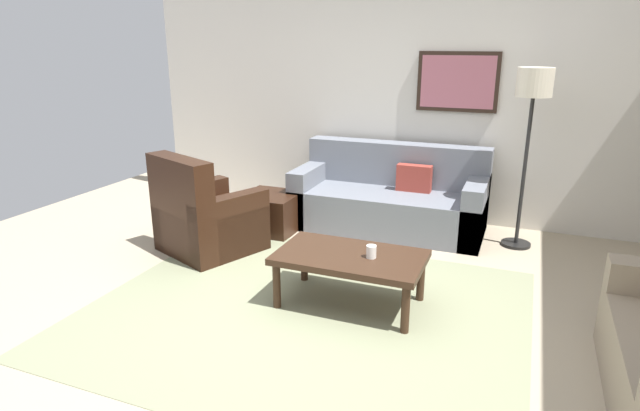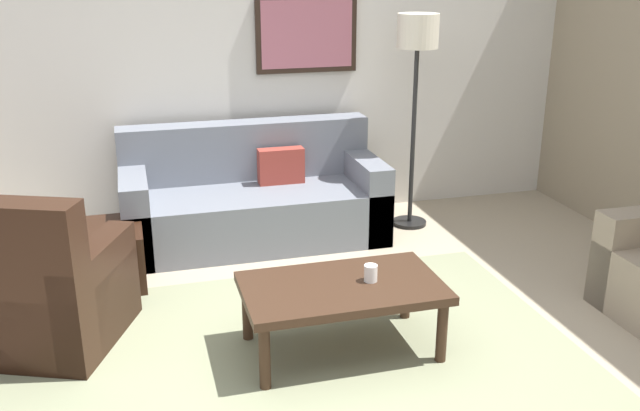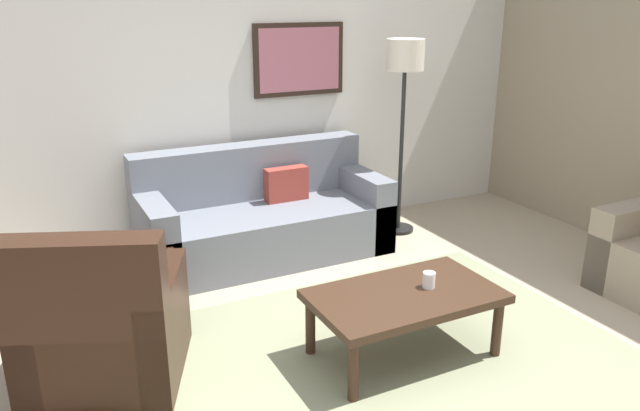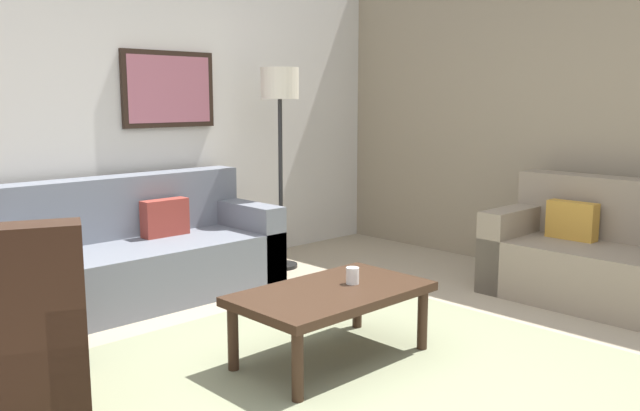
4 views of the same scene
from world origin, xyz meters
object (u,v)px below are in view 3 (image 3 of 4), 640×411
at_px(coffee_table, 405,300).
at_px(framed_artwork, 299,60).
at_px(lamp_standing, 404,75).
at_px(cup, 429,280).
at_px(armchair_leather, 103,333).
at_px(ottoman, 136,284).
at_px(couch_main, 261,218).

height_order(coffee_table, framed_artwork, framed_artwork).
bearing_deg(lamp_standing, framed_artwork, 145.90).
distance_m(cup, lamp_standing, 2.23).
xyz_separation_m(armchair_leather, ottoman, (0.32, 0.76, -0.11)).
relative_size(couch_main, lamp_standing, 1.16).
height_order(armchair_leather, cup, armchair_leather).
xyz_separation_m(coffee_table, cup, (0.16, -0.00, 0.10)).
bearing_deg(couch_main, coffee_table, -84.82).
relative_size(coffee_table, lamp_standing, 0.64).
bearing_deg(couch_main, armchair_leather, -136.84).
height_order(armchair_leather, ottoman, armchair_leather).
bearing_deg(framed_artwork, cup, -95.66).
xyz_separation_m(armchair_leather, framed_artwork, (2.02, 1.77, 1.22)).
distance_m(cup, framed_artwork, 2.53).
bearing_deg(framed_artwork, ottoman, -149.30).
bearing_deg(coffee_table, lamp_standing, 57.21).
relative_size(coffee_table, framed_artwork, 1.32).
bearing_deg(ottoman, cup, -40.71).
bearing_deg(framed_artwork, armchair_leather, -138.69).
height_order(coffee_table, cup, cup).
bearing_deg(armchair_leather, ottoman, 67.40).
bearing_deg(framed_artwork, couch_main, -144.05).
height_order(couch_main, lamp_standing, lamp_standing).
bearing_deg(framed_artwork, lamp_standing, -34.10).
bearing_deg(lamp_standing, cup, -118.84).
height_order(ottoman, coffee_table, coffee_table).
xyz_separation_m(couch_main, cup, (0.33, -1.87, 0.16)).
relative_size(ottoman, coffee_table, 0.51).
bearing_deg(lamp_standing, couch_main, 175.52).
height_order(coffee_table, lamp_standing, lamp_standing).
xyz_separation_m(ottoman, coffee_table, (1.31, -1.26, 0.16)).
xyz_separation_m(couch_main, ottoman, (-1.14, -0.60, -0.10)).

